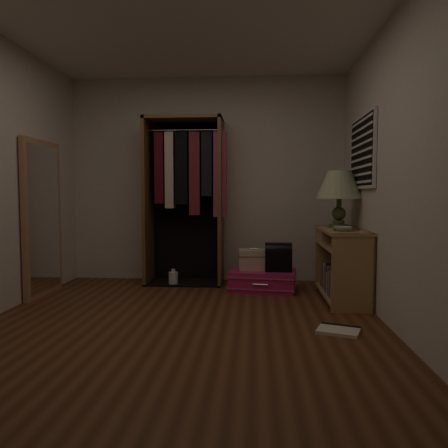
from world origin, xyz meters
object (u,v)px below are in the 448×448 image
Objects in this scene: console_bookshelf at (341,262)px; open_wardrobe at (187,186)px; table_lamp at (339,186)px; floor_mirror at (42,218)px; white_jug at (173,278)px; black_bag at (278,256)px; pink_suitcase at (263,280)px; train_case at (254,260)px.

open_wardrobe is at bearing 157.00° from console_bookshelf.
console_bookshelf is 0.82m from table_lamp.
white_jug is at bearing 24.21° from floor_mirror.
console_bookshelf is 0.66× the size of floor_mirror.
floor_mirror is 5.15× the size of black_bag.
console_bookshelf reaches higher than black_bag.
white_jug is at bearing 178.64° from pink_suitcase.
open_wardrobe is at bearing 161.19° from black_bag.
open_wardrobe reaches higher than black_bag.
floor_mirror is at bearing -155.79° from white_jug.
white_jug is at bearing 168.42° from table_lamp.
table_lamp is 3.06× the size of white_jug.
floor_mirror is at bearing -173.71° from train_case.
open_wardrobe is 1.84m from table_lamp.
open_wardrobe is 1.49m from pink_suitcase.
train_case is at bearing -22.31° from open_wardrobe.
console_bookshelf is 0.95m from pink_suitcase.
floor_mirror is at bearing -171.08° from black_bag.
floor_mirror reaches higher than table_lamp.
pink_suitcase reaches higher than white_jug.
console_bookshelf is at bearing -23.00° from open_wardrobe.
pink_suitcase is 2.51× the size of black_bag.
table_lamp is (0.64, -0.17, 0.80)m from black_bag.
pink_suitcase is 2.23× the size of train_case.
floor_mirror is 2.05× the size of pink_suitcase.
open_wardrobe is 1.24m from train_case.
console_bookshelf is at bearing -18.09° from pink_suitcase.
open_wardrobe reaches higher than table_lamp.
floor_mirror is (-3.24, -0.03, 0.45)m from console_bookshelf.
pink_suitcase is 0.34m from black_bag.
pink_suitcase is (2.43, 0.42, -0.73)m from floor_mirror.
table_lamp is at bearing -6.74° from pink_suitcase.
open_wardrobe is 6.21× the size of black_bag.
pink_suitcase is 1.37m from table_lamp.
floor_mirror is 2.76× the size of table_lamp.
console_bookshelf is 1.82× the size of table_lamp.
black_bag is 1.32m from white_jug.
table_lamp is (1.75, -0.56, -0.01)m from open_wardrobe.
pink_suitcase is at bearing 165.37° from table_lamp.
console_bookshelf is 1.01m from train_case.
floor_mirror is at bearing -179.55° from console_bookshelf.
table_lamp is at bearing -13.86° from black_bag.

